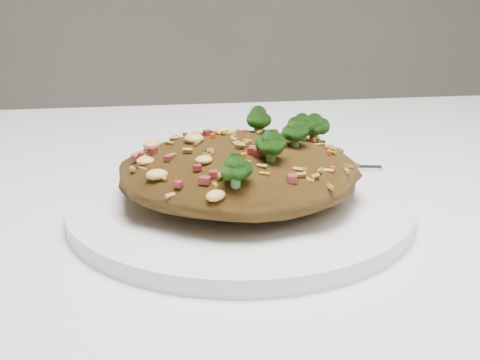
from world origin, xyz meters
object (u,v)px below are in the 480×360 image
at_px(dining_table, 207,328).
at_px(plate, 240,206).
at_px(fried_rice, 241,162).
at_px(fork, 299,167).

xyz_separation_m(dining_table, plate, (0.03, 0.02, 0.10)).
xyz_separation_m(plate, fried_rice, (0.00, -0.00, 0.04)).
relative_size(dining_table, fried_rice, 6.34).
xyz_separation_m(plate, fork, (0.06, 0.06, 0.01)).
relative_size(plate, fried_rice, 1.44).
distance_m(plate, fried_rice, 0.04).
distance_m(plate, fork, 0.09).
bearing_deg(fried_rice, fork, 46.01).
height_order(dining_table, fried_rice, fried_rice).
bearing_deg(plate, fried_rice, -1.59).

